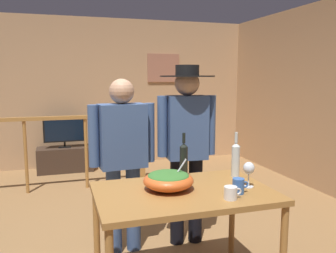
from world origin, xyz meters
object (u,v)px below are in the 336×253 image
framed_picture (163,68)px  tv_console (65,159)px  wine_bottle_dark (184,160)px  person_standing_left (123,152)px  wine_glass (249,169)px  mug_blue (239,186)px  mug_white (231,193)px  serving_table (184,201)px  person_standing_right (187,139)px  flat_screen_tv (64,130)px  salad_bowl (168,179)px  stair_railing (67,140)px  wine_bottle_clear (236,159)px

framed_picture → tv_console: size_ratio=0.67×
wine_bottle_dark → person_standing_left: (-0.41, 0.45, -0.01)m
wine_glass → mug_blue: 0.19m
mug_white → mug_blue: mug_blue is taller
serving_table → framed_picture: bearing=75.4°
framed_picture → person_standing_right: size_ratio=0.36×
framed_picture → wine_glass: (-0.58, -4.11, -0.81)m
flat_screen_tv → person_standing_left: size_ratio=0.42×
salad_bowl → mug_blue: salad_bowl is taller
mug_blue → flat_screen_tv: bearing=105.6°
serving_table → flat_screen_tv: bearing=101.4°
tv_console → salad_bowl: size_ratio=2.50×
framed_picture → stair_railing: size_ratio=0.18×
wine_bottle_clear → wine_bottle_dark: (-0.41, 0.10, 0.00)m
flat_screen_tv → person_standing_right: person_standing_right is taller
wine_glass → mug_blue: bearing=-142.8°
wine_bottle_clear → person_standing_right: (-0.21, 0.55, 0.08)m
person_standing_left → person_standing_right: size_ratio=0.93×
wine_bottle_clear → mug_white: wine_bottle_clear is taller
framed_picture → person_standing_left: 3.65m
salad_bowl → wine_glass: size_ratio=1.92×
stair_railing → flat_screen_tv: 0.99m
tv_console → person_standing_left: (0.45, -3.00, 0.72)m
salad_bowl → person_standing_right: 0.82m
framed_picture → person_standing_left: (-1.35, -3.29, -0.81)m
flat_screen_tv → wine_bottle_dark: bearing=-75.9°
salad_bowl → wine_glass: salad_bowl is taller
serving_table → salad_bowl: 0.19m
stair_railing → person_standing_right: 2.25m
tv_console → serving_table: (0.75, -3.75, 0.50)m
wine_bottle_clear → person_standing_left: (-0.81, 0.55, -0.01)m
stair_railing → person_standing_right: person_standing_right is taller
tv_console → mug_white: size_ratio=7.29×
serving_table → wine_bottle_clear: wine_bottle_clear is taller
salad_bowl → person_standing_left: person_standing_left is taller
flat_screen_tv → wine_bottle_clear: 3.75m
mug_white → wine_glass: bearing=38.5°
wine_glass → wine_bottle_clear: bearing=82.0°
tv_console → mug_blue: (1.09, -3.93, 0.63)m
salad_bowl → wine_bottle_dark: bearing=50.5°
tv_console → wine_bottle_clear: size_ratio=2.48×
flat_screen_tv → person_standing_right: bearing=-70.5°
mug_white → mug_blue: 0.14m
framed_picture → salad_bowl: size_ratio=1.67×
tv_console → wine_glass: bearing=-72.2°
serving_table → person_standing_left: bearing=111.7°
wine_glass → serving_table: bearing=171.8°
person_standing_left → mug_white: bearing=112.8°
tv_console → person_standing_left: person_standing_left is taller
person_standing_left → flat_screen_tv: bearing=-86.3°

